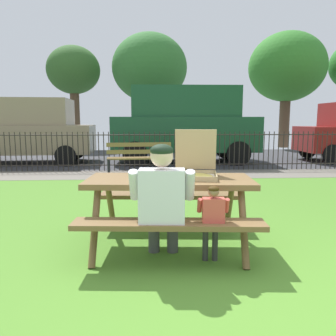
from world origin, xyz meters
TOP-DOWN VIEW (x-y plane):
  - ground at (0.00, 1.49)m, footprint 28.00×10.99m
  - cobblestone_walkway at (0.00, 6.29)m, footprint 28.00×1.40m
  - street_asphalt at (0.00, 10.19)m, footprint 28.00×6.41m
  - picnic_table_foreground at (-0.68, 1.37)m, footprint 1.90×1.60m
  - pizza_box_open at (-0.39, 1.45)m, footprint 0.55×0.59m
  - adult_at_table at (-0.78, 0.88)m, footprint 0.62×0.61m
  - child_at_table at (-0.30, 0.81)m, footprint 0.30×0.30m
  - iron_fence_streetside at (-0.00, 6.99)m, footprint 23.34×0.03m
  - park_bench_center at (-1.18, 6.15)m, footprint 1.63×0.59m
  - parked_car_far_left at (-5.10, 8.82)m, footprint 4.69×2.14m
  - parked_car_left at (0.25, 8.82)m, footprint 4.73×2.13m
  - far_tree_midleft at (-4.62, 14.61)m, footprint 2.56×2.56m
  - far_tree_center at (-0.91, 14.61)m, footprint 3.69×3.69m
  - far_tree_midright at (5.99, 14.61)m, footprint 3.80×3.80m

SIDE VIEW (x-z plane):
  - ground at x=0.00m, z-range -0.02..0.00m
  - street_asphalt at x=0.00m, z-range -0.01..0.00m
  - cobblestone_walkway at x=0.00m, z-range -0.01..0.00m
  - park_bench_center at x=-1.18m, z-range -0.01..0.84m
  - child_at_table at x=-0.30m, z-range 0.09..0.90m
  - iron_fence_streetside at x=0.00m, z-range 0.01..1.09m
  - picnic_table_foreground at x=-0.68m, z-range 0.20..0.99m
  - adult_at_table at x=-0.78m, z-range 0.06..1.25m
  - pizza_box_open at x=-0.39m, z-range 0.61..1.13m
  - parked_car_far_left at x=-5.10m, z-range 0.06..2.14m
  - parked_car_left at x=0.25m, z-range 0.08..2.54m
  - far_tree_midleft at x=-4.62m, z-range 1.25..6.22m
  - far_tree_center at x=-0.91m, z-range 1.11..6.72m
  - far_tree_midright at x=5.99m, z-range 1.13..6.88m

